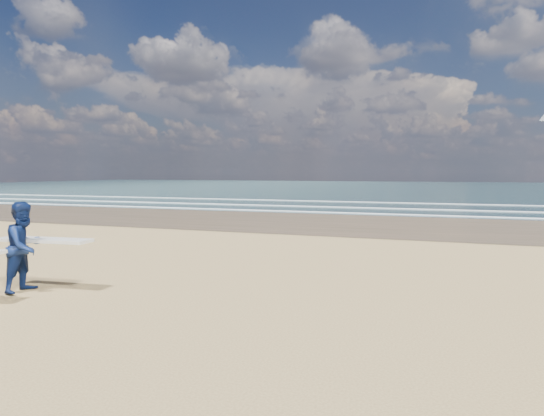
% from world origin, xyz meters
% --- Properties ---
extents(ocean, '(220.00, 100.00, 0.02)m').
position_xyz_m(ocean, '(20.00, 72.00, 0.01)').
color(ocean, '#193237').
rests_on(ocean, ground).
extents(surfer_far, '(2.24, 1.21, 1.97)m').
position_xyz_m(surfer_far, '(0.20, 1.08, 0.99)').
color(surfer_far, '#0E1E4F').
rests_on(surfer_far, ground).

